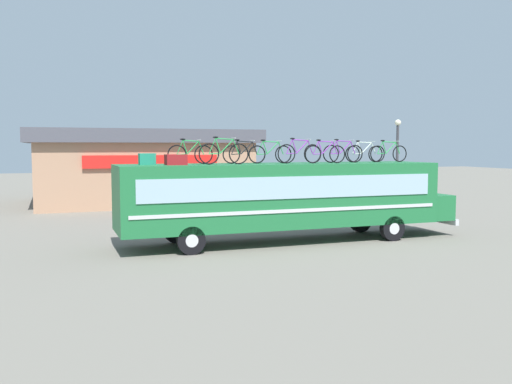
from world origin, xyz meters
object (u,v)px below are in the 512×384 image
(rooftop_bicycle_5, at_px, (300,153))
(street_lamp, at_px, (397,156))
(rooftop_bicycle_6, at_px, (325,153))
(rooftop_bicycle_8, at_px, (364,153))
(rooftop_bicycle_3, at_px, (244,153))
(rooftop_bicycle_9, at_px, (389,153))
(luggage_bag_2, at_px, (176,160))
(bus, at_px, (287,195))
(rooftop_bicycle_7, at_px, (343,153))
(rooftop_bicycle_4, at_px, (270,153))
(rooftop_bicycle_2, at_px, (224,153))
(rooftop_bicycle_1, at_px, (190,153))
(luggage_bag_1, at_px, (147,159))

(rooftop_bicycle_5, relative_size, street_lamp, 0.36)
(rooftop_bicycle_6, distance_m, rooftop_bicycle_8, 2.16)
(rooftop_bicycle_3, distance_m, rooftop_bicycle_5, 2.05)
(rooftop_bicycle_8, xyz_separation_m, rooftop_bicycle_9, (1.00, -0.20, 0.01))
(luggage_bag_2, xyz_separation_m, rooftop_bicycle_6, (5.56, -0.10, 0.19))
(bus, relative_size, rooftop_bicycle_7, 7.54)
(luggage_bag_2, xyz_separation_m, rooftop_bicycle_4, (3.61, 0.48, 0.19))
(bus, xyz_separation_m, rooftop_bicycle_9, (4.46, 0.16, 1.54))
(luggage_bag_2, distance_m, rooftop_bicycle_2, 1.69)
(rooftop_bicycle_4, bearing_deg, rooftop_bicycle_9, -1.12)
(bus, xyz_separation_m, luggage_bag_2, (-4.16, -0.22, 1.35))
(rooftop_bicycle_7, bearing_deg, luggage_bag_2, -177.08)
(rooftop_bicycle_9, height_order, street_lamp, street_lamp)
(rooftop_bicycle_5, bearing_deg, rooftop_bicycle_4, 163.70)
(rooftop_bicycle_3, distance_m, street_lamp, 12.31)
(rooftop_bicycle_2, height_order, rooftop_bicycle_6, rooftop_bicycle_2)
(luggage_bag_2, bearing_deg, rooftop_bicycle_2, -1.77)
(rooftop_bicycle_1, height_order, rooftop_bicycle_3, rooftop_bicycle_1)
(rooftop_bicycle_4, height_order, rooftop_bicycle_6, rooftop_bicycle_6)
(rooftop_bicycle_9, bearing_deg, rooftop_bicycle_6, -171.19)
(rooftop_bicycle_3, bearing_deg, luggage_bag_1, -177.96)
(bus, xyz_separation_m, luggage_bag_1, (-5.04, 0.29, 1.37))
(luggage_bag_2, distance_m, rooftop_bicycle_6, 5.57)
(rooftop_bicycle_1, distance_m, rooftop_bicycle_4, 2.96)
(rooftop_bicycle_8, bearing_deg, street_lamp, 46.77)
(rooftop_bicycle_1, relative_size, rooftop_bicycle_7, 0.95)
(rooftop_bicycle_2, height_order, street_lamp, street_lamp)
(rooftop_bicycle_5, distance_m, rooftop_bicycle_6, 0.95)
(rooftop_bicycle_4, bearing_deg, rooftop_bicycle_8, 1.42)
(luggage_bag_1, height_order, rooftop_bicycle_9, rooftop_bicycle_9)
(luggage_bag_1, bearing_deg, rooftop_bicycle_9, -0.77)
(luggage_bag_2, height_order, street_lamp, street_lamp)
(luggage_bag_2, bearing_deg, rooftop_bicycle_4, 7.52)
(rooftop_bicycle_3, relative_size, street_lamp, 0.33)
(rooftop_bicycle_4, relative_size, street_lamp, 0.34)
(rooftop_bicycle_6, relative_size, rooftop_bicycle_7, 0.97)
(luggage_bag_1, xyz_separation_m, rooftop_bicycle_8, (8.50, 0.07, 0.17))
(rooftop_bicycle_4, bearing_deg, street_lamp, 32.49)
(rooftop_bicycle_9, bearing_deg, rooftop_bicycle_3, 177.56)
(rooftop_bicycle_2, height_order, rooftop_bicycle_8, rooftop_bicycle_2)
(rooftop_bicycle_1, height_order, rooftop_bicycle_4, rooftop_bicycle_1)
(luggage_bag_2, height_order, rooftop_bicycle_8, rooftop_bicycle_8)
(luggage_bag_1, height_order, street_lamp, street_lamp)
(rooftop_bicycle_7, bearing_deg, rooftop_bicycle_5, -175.13)
(rooftop_bicycle_1, height_order, rooftop_bicycle_9, rooftop_bicycle_1)
(rooftop_bicycle_1, bearing_deg, rooftop_bicycle_4, -3.30)
(rooftop_bicycle_8, bearing_deg, rooftop_bicycle_1, 179.42)
(rooftop_bicycle_3, distance_m, rooftop_bicycle_6, 3.00)
(luggage_bag_1, bearing_deg, rooftop_bicycle_5, -3.47)
(rooftop_bicycle_5, bearing_deg, rooftop_bicycle_6, -16.25)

